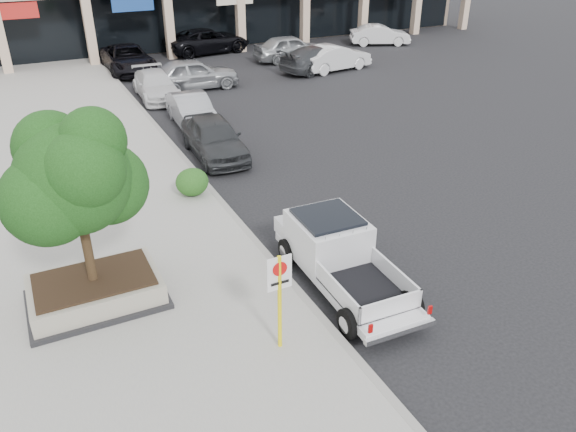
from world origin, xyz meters
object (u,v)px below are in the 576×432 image
at_px(lot_car_e, 291,48).
at_px(lot_car_c, 319,59).
at_px(curb_car_d, 128,59).
at_px(lot_car_b, 335,58).
at_px(curb_car_b, 192,111).
at_px(curb_car_a, 214,138).
at_px(curb_car_c, 156,85).
at_px(no_parking_sign, 280,290).
at_px(planter_tree, 79,176).
at_px(lot_car_a, 193,74).
at_px(lot_car_f, 380,35).
at_px(lot_car_d, 208,41).
at_px(pickup_truck, 345,260).
at_px(planter, 96,290).

bearing_deg(lot_car_e, lot_car_c, -172.66).
height_order(curb_car_d, lot_car_b, curb_car_d).
bearing_deg(curb_car_b, curb_car_a, -92.00).
bearing_deg(curb_car_c, no_parking_sign, -94.29).
xyz_separation_m(planter_tree, curb_car_a, (5.73, 7.80, -2.64)).
height_order(curb_car_c, curb_car_d, curb_car_d).
relative_size(curb_car_d, lot_car_a, 1.14).
relative_size(planter_tree, curb_car_d, 0.71).
distance_m(no_parking_sign, lot_car_e, 27.94).
bearing_deg(curb_car_d, curb_car_b, -87.69).
height_order(lot_car_e, lot_car_f, lot_car_e).
height_order(curb_car_b, lot_car_b, lot_car_b).
relative_size(curb_car_a, lot_car_b, 0.97).
bearing_deg(lot_car_b, curb_car_c, 86.61).
bearing_deg(lot_car_d, curb_car_d, 107.92).
height_order(pickup_truck, lot_car_c, pickup_truck).
distance_m(curb_car_b, lot_car_b, 12.65).
height_order(lot_car_d, lot_car_f, lot_car_d).
height_order(planter, lot_car_f, lot_car_f).
xyz_separation_m(curb_car_d, lot_car_a, (2.37, -5.53, 0.06)).
bearing_deg(curb_car_a, lot_car_e, 56.22).
distance_m(planter, lot_car_c, 24.43).
xyz_separation_m(lot_car_a, lot_car_c, (8.11, 0.51, -0.08)).
bearing_deg(curb_car_d, lot_car_c, -25.37).
bearing_deg(curb_car_a, curb_car_c, 92.99).
xyz_separation_m(planter, lot_car_c, (16.25, 18.24, 0.28)).
relative_size(no_parking_sign, lot_car_b, 0.49).
bearing_deg(pickup_truck, lot_car_b, 61.98).
xyz_separation_m(curb_car_b, curb_car_d, (-0.42, 11.41, 0.07)).
xyz_separation_m(curb_car_b, lot_car_b, (11.05, 6.16, 0.07)).
bearing_deg(lot_car_a, planter, 156.81).
xyz_separation_m(planter, lot_car_b, (17.24, 18.01, 0.30)).
bearing_deg(curb_car_b, pickup_truck, -88.88).
distance_m(pickup_truck, lot_car_f, 31.14).
height_order(planter_tree, lot_car_c, planter_tree).
bearing_deg(curb_car_a, lot_car_d, 74.65).
relative_size(curb_car_a, lot_car_a, 0.93).
xyz_separation_m(planter, lot_car_a, (8.15, 17.73, 0.36)).
relative_size(curb_car_a, lot_car_e, 0.94).
xyz_separation_m(curb_car_a, lot_car_c, (10.38, 10.28, -0.02)).
height_order(planter_tree, lot_car_a, planter_tree).
relative_size(no_parking_sign, curb_car_b, 0.54).
height_order(pickup_truck, curb_car_a, pickup_truck).
height_order(curb_car_a, curb_car_c, curb_car_a).
distance_m(planter, lot_car_a, 19.51).
bearing_deg(lot_car_f, lot_car_d, 99.03).
bearing_deg(planter, lot_car_c, 48.30).
bearing_deg(planter, lot_car_d, 65.60).
height_order(curb_car_c, lot_car_c, lot_car_c).
height_order(lot_car_a, lot_car_f, lot_car_a).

